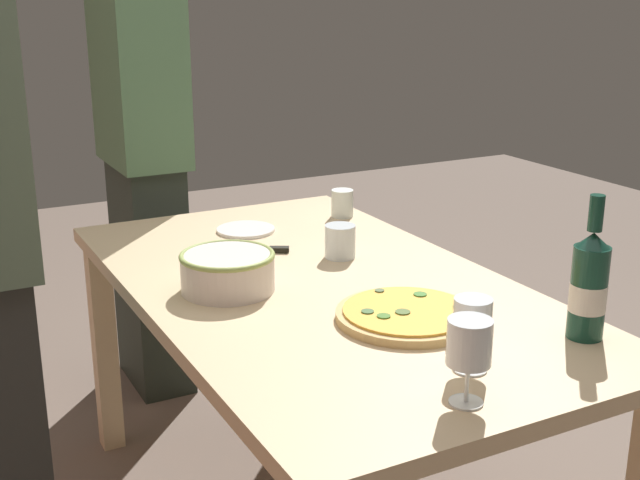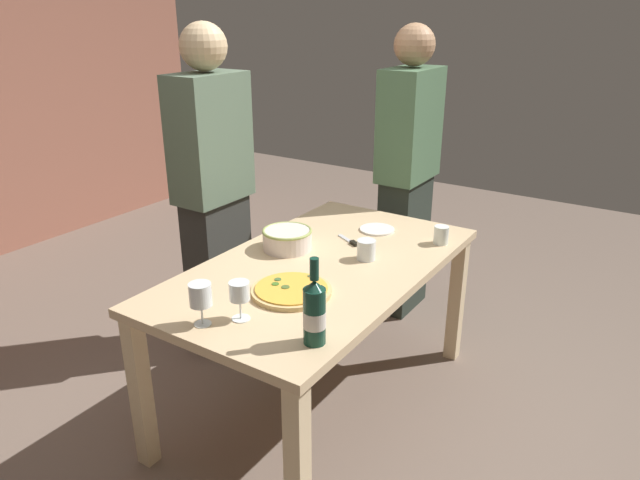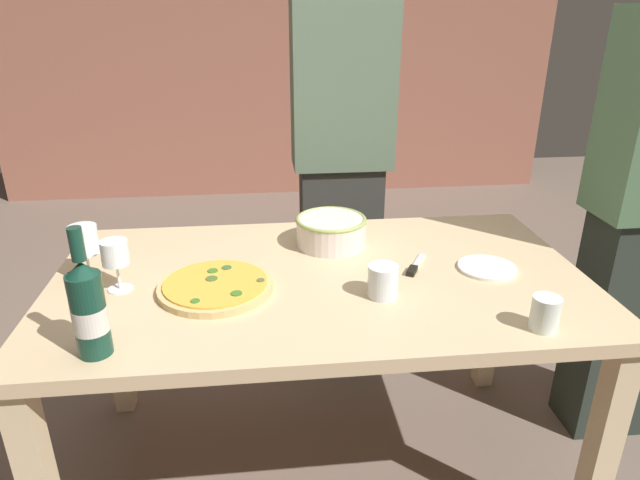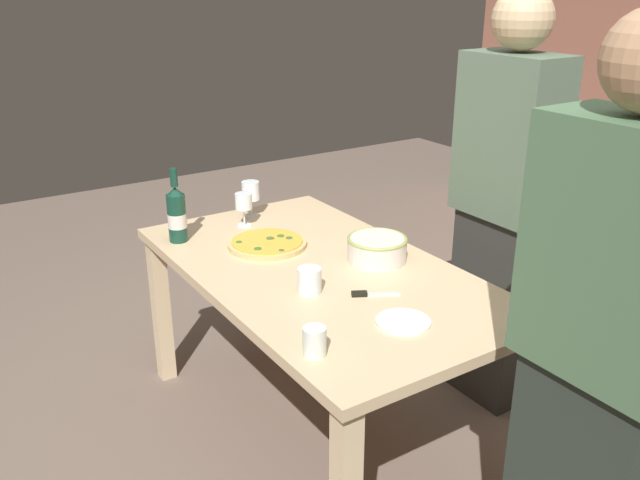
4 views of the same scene
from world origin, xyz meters
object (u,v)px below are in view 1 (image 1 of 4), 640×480
Objects in this scene: wine_bottle at (589,285)px; serving_bowl at (228,270)px; dining_table at (320,317)px; side_plate at (246,230)px; pizza_knife at (267,250)px; cup_ceramic at (342,203)px; person_host at (143,155)px; wine_glass_near_pizza at (472,318)px; cup_amber at (340,241)px; wine_glass_by_bottle at (469,344)px; pizza at (407,315)px.

serving_bowl is at bearing 42.44° from wine_bottle.
dining_table is at bearing 31.56° from wine_bottle.
dining_table is 0.53m from side_plate.
side_plate is at bearing -7.14° from pizza_knife.
wine_bottle is at bearing 179.31° from cup_ceramic.
pizza_knife is 0.09× the size of person_host.
serving_bowl is at bearing 21.68° from wine_glass_near_pizza.
cup_amber is at bearing 15.39° from wine_bottle.
wine_glass_by_bottle is 0.99m from pizza_knife.
serving_bowl is 1.33× the size of side_plate.
wine_glass_by_bottle reaches higher than pizza.
cup_amber is (0.85, -0.21, -0.07)m from wine_glass_by_bottle.
pizza is 0.89m from cup_ceramic.
wine_bottle reaches higher than side_plate.
wine_bottle is 3.41× the size of cup_amber.
pizza is at bearing 160.26° from cup_ceramic.
wine_bottle is 1.93× the size of wine_glass_by_bottle.
pizza is (-0.31, -0.06, 0.11)m from dining_table.
person_host is at bearing 5.79° from dining_table.
person_host is at bearing 11.85° from side_plate.
serving_bowl is 0.39m from cup_amber.
serving_bowl is at bearing -11.66° from person_host.
pizza reaches higher than dining_table.
wine_glass_near_pizza is 1.10m from side_plate.
serving_bowl is 1.47× the size of pizza_knife.
side_plate is 0.22m from pizza_knife.
serving_bowl is at bearing 104.64° from cup_amber.
wine_glass_near_pizza is 0.14m from wine_glass_by_bottle.
person_host is (1.83, 0.05, 0.02)m from wine_glass_by_bottle.
cup_amber is 0.21m from pizza_knife.
person_host reaches higher than wine_glass_by_bottle.
wine_glass_by_bottle is at bearing -4.11° from person_host.
cup_amber reaches higher than pizza.
dining_table is at bearing 0.00° from person_host.
wine_glass_by_bottle reaches higher than serving_bowl.
wine_bottle is at bearing -87.52° from wine_glass_near_pizza.
serving_bowl is 1.09m from person_host.
wine_glass_by_bottle is 1.77× the size of cup_amber.
wine_glass_by_bottle reaches higher than side_plate.
pizza is at bearing -18.11° from wine_glass_by_bottle.
wine_bottle is at bearing -157.29° from pizza_knife.
dining_table is 0.72m from wine_glass_by_bottle.
wine_bottle is 0.76m from cup_amber.
dining_table is 0.92× the size of person_host.
cup_amber is 0.05× the size of person_host.
pizza is 0.47m from serving_bowl.
person_host is (1.14, 0.12, 0.23)m from dining_table.
wine_bottle is 0.32m from wine_glass_near_pizza.
side_plate is (1.08, 0.33, -0.12)m from wine_bottle.
wine_bottle is (-0.63, -0.57, 0.07)m from serving_bowl.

